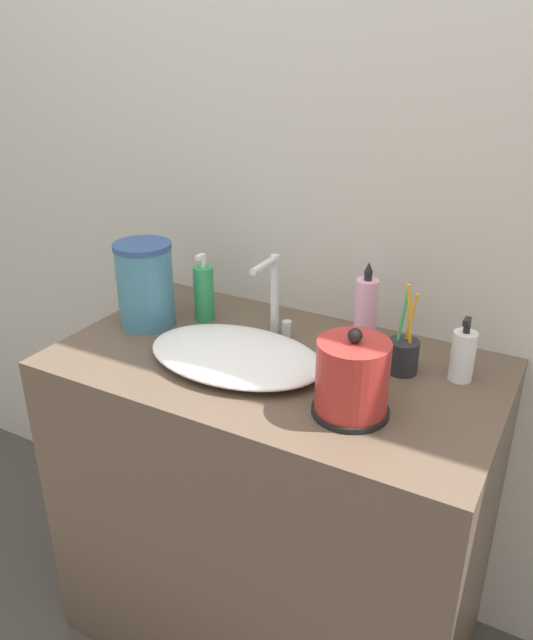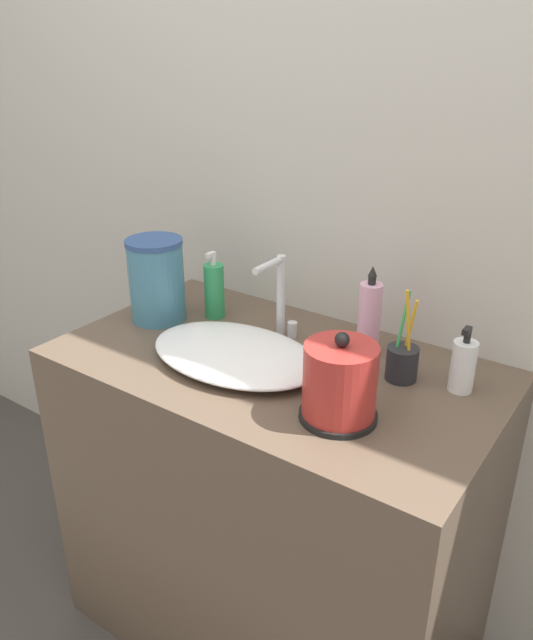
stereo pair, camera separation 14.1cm
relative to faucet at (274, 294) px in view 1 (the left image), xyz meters
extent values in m
cube|color=beige|center=(0.07, 0.19, 0.33)|extent=(6.00, 0.04, 2.60)
cube|color=brown|center=(0.07, -0.12, -0.54)|extent=(1.03, 0.59, 0.86)
ellipsoid|color=white|center=(-0.01, -0.18, -0.09)|extent=(0.42, 0.28, 0.05)
cylinder|color=silver|center=(-0.01, 0.01, -0.01)|extent=(0.02, 0.02, 0.21)
cylinder|color=silver|center=(-0.01, -0.04, 0.09)|extent=(0.02, 0.11, 0.02)
cylinder|color=silver|center=(0.03, 0.01, -0.09)|extent=(0.02, 0.02, 0.04)
cylinder|color=black|center=(0.30, -0.24, -0.11)|extent=(0.16, 0.16, 0.01)
cylinder|color=#B22D28|center=(0.30, -0.24, -0.03)|extent=(0.14, 0.14, 0.16)
sphere|color=black|center=(0.30, -0.24, 0.06)|extent=(0.03, 0.03, 0.03)
cylinder|color=#232328|center=(0.34, -0.03, -0.07)|extent=(0.07, 0.07, 0.08)
cylinder|color=yellow|center=(0.35, -0.03, 0.01)|extent=(0.02, 0.03, 0.19)
cylinder|color=yellow|center=(0.35, -0.02, 0.00)|extent=(0.03, 0.02, 0.16)
cylinder|color=green|center=(0.33, -0.02, 0.00)|extent=(0.02, 0.03, 0.17)
cylinder|color=#2D9956|center=(-0.21, 0.00, -0.04)|extent=(0.05, 0.05, 0.15)
cylinder|color=white|center=(-0.21, 0.00, 0.05)|extent=(0.01, 0.01, 0.02)
cube|color=white|center=(-0.21, -0.01, 0.06)|extent=(0.01, 0.03, 0.01)
cylinder|color=#EAA8C6|center=(0.22, 0.04, -0.02)|extent=(0.05, 0.05, 0.17)
cylinder|color=black|center=(0.22, 0.04, 0.07)|extent=(0.02, 0.02, 0.02)
cone|color=black|center=(0.22, 0.04, 0.09)|extent=(0.02, 0.02, 0.02)
cylinder|color=white|center=(0.46, 0.00, -0.06)|extent=(0.05, 0.05, 0.11)
cylinder|color=black|center=(0.46, 0.00, 0.01)|extent=(0.01, 0.01, 0.02)
cube|color=black|center=(0.46, -0.01, 0.03)|extent=(0.01, 0.03, 0.01)
cylinder|color=teal|center=(-0.32, -0.10, -0.01)|extent=(0.14, 0.14, 0.21)
cylinder|color=#2D4C84|center=(-0.32, -0.10, 0.10)|extent=(0.15, 0.15, 0.01)
camera|label=1|loc=(0.67, -1.25, 0.58)|focal=35.00mm
camera|label=2|loc=(0.79, -1.17, 0.58)|focal=35.00mm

